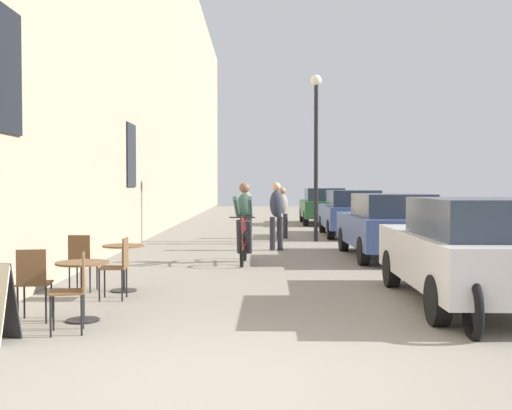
% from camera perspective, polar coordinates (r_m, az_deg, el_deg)
% --- Properties ---
extents(ground_plane, '(88.00, 88.00, 0.00)m').
position_cam_1_polar(ground_plane, '(5.35, -1.71, -16.06)').
color(ground_plane, gray).
extents(building_facade_left, '(0.54, 68.00, 12.59)m').
position_cam_1_polar(building_facade_left, '(19.98, -10.67, 15.23)').
color(building_facade_left, tan).
rests_on(building_facade_left, ground_plane).
extents(cafe_table_near, '(0.64, 0.64, 0.72)m').
position_cam_1_polar(cafe_table_near, '(7.71, -15.80, -6.62)').
color(cafe_table_near, black).
rests_on(cafe_table_near, ground_plane).
extents(cafe_chair_near_toward_street, '(0.46, 0.46, 0.89)m').
position_cam_1_polar(cafe_chair_near_toward_street, '(7.13, -16.53, -7.34)').
color(cafe_chair_near_toward_street, black).
rests_on(cafe_chair_near_toward_street, ground_plane).
extents(cafe_chair_near_toward_wall, '(0.43, 0.43, 0.89)m').
position_cam_1_polar(cafe_chair_near_toward_wall, '(7.82, -20.00, -6.57)').
color(cafe_chair_near_toward_wall, black).
rests_on(cafe_chair_near_toward_wall, ground_plane).
extents(cafe_table_mid, '(0.64, 0.64, 0.72)m').
position_cam_1_polar(cafe_table_mid, '(9.72, -12.16, -4.86)').
color(cafe_table_mid, black).
rests_on(cafe_table_mid, ground_plane).
extents(cafe_chair_mid_toward_street, '(0.41, 0.41, 0.89)m').
position_cam_1_polar(cafe_chair_mid_toward_street, '(9.80, -15.88, -4.85)').
color(cafe_chair_mid_toward_street, black).
rests_on(cafe_chair_mid_toward_street, ground_plane).
extents(cafe_chair_mid_toward_wall, '(0.39, 0.39, 0.89)m').
position_cam_1_polar(cafe_chair_mid_toward_wall, '(9.04, -12.63, -5.39)').
color(cafe_chair_mid_toward_wall, black).
rests_on(cafe_chair_mid_toward_wall, ground_plane).
extents(cyclist_on_bicycle, '(0.52, 1.76, 1.74)m').
position_cam_1_polar(cyclist_on_bicycle, '(12.97, -0.99, -1.88)').
color(cyclist_on_bicycle, black).
rests_on(cyclist_on_bicycle, ground_plane).
extents(pedestrian_near, '(0.37, 0.29, 1.73)m').
position_cam_1_polar(pedestrian_near, '(15.47, 2.07, -0.66)').
color(pedestrian_near, '#26262D').
rests_on(pedestrian_near, ground_plane).
extents(pedestrian_mid, '(0.37, 0.29, 1.72)m').
position_cam_1_polar(pedestrian_mid, '(17.17, -0.79, -0.45)').
color(pedestrian_mid, '#26262D').
rests_on(pedestrian_mid, ground_plane).
extents(pedestrian_far, '(0.36, 0.26, 1.60)m').
position_cam_1_polar(pedestrian_far, '(18.98, 2.62, -0.44)').
color(pedestrian_far, '#26262D').
rests_on(pedestrian_far, ground_plane).
extents(street_lamp, '(0.32, 0.32, 4.90)m').
position_cam_1_polar(street_lamp, '(18.07, 5.80, 6.44)').
color(street_lamp, black).
rests_on(street_lamp, ground_plane).
extents(parked_car_nearest, '(1.84, 4.19, 1.48)m').
position_cam_1_polar(parked_car_nearest, '(8.87, 19.61, -3.97)').
color(parked_car_nearest, '#B7B7BC').
rests_on(parked_car_nearest, ground_plane).
extents(parked_car_second, '(1.77, 4.13, 1.47)m').
position_cam_1_polar(parked_car_second, '(14.11, 12.38, -1.82)').
color(parked_car_second, '#384C84').
rests_on(parked_car_second, ground_plane).
extents(parked_car_third, '(1.86, 4.26, 1.50)m').
position_cam_1_polar(parked_car_third, '(20.11, 9.03, -0.68)').
color(parked_car_third, '#384C84').
rests_on(parked_car_third, ground_plane).
extents(parked_car_fourth, '(1.91, 4.38, 1.55)m').
position_cam_1_polar(parked_car_fourth, '(26.34, 6.45, -0.04)').
color(parked_car_fourth, '#23512D').
rests_on(parked_car_fourth, ground_plane).
extents(parked_motorcycle, '(0.62, 2.14, 0.92)m').
position_cam_1_polar(parked_motorcycle, '(7.72, 18.61, -7.51)').
color(parked_motorcycle, black).
rests_on(parked_motorcycle, ground_plane).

